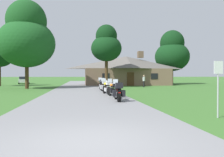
{
  "coord_description": "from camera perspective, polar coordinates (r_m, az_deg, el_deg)",
  "views": [
    {
      "loc": [
        -0.18,
        -5.05,
        1.59
      ],
      "look_at": [
        2.68,
        15.1,
        1.32
      ],
      "focal_mm": 35.17,
      "sensor_mm": 36.0,
      "label": 1
    }
  ],
  "objects": [
    {
      "name": "tree_right_of_lodge",
      "position": [
        42.71,
        15.35,
        6.51
      ],
      "size": [
        6.34,
        6.34,
        10.04
      ],
      "color": "#422D19",
      "rests_on": "ground"
    },
    {
      "name": "motorcycle_red_fifth_in_row",
      "position": [
        22.73,
        -2.81,
        -1.69
      ],
      "size": [
        0.66,
        2.08,
        1.3
      ],
      "rotation": [
        0.0,
        0.0,
        -0.01
      ],
      "color": "black",
      "rests_on": "asphalt_driveway"
    },
    {
      "name": "tree_by_lodge_front",
      "position": [
        30.46,
        -1.47,
        8.72
      ],
      "size": [
        4.2,
        4.2,
        8.59
      ],
      "color": "#422D19",
      "rests_on": "ground"
    },
    {
      "name": "motorcycle_orange_second_in_row",
      "position": [
        15.64,
        0.45,
        -2.84
      ],
      "size": [
        0.9,
        2.08,
        1.3
      ],
      "rotation": [
        0.0,
        0.0,
        0.14
      ],
      "color": "black",
      "rests_on": "asphalt_driveway"
    },
    {
      "name": "parked_white_suv_far_left",
      "position": [
        45.33,
        -21.95,
        -0.32
      ],
      "size": [
        2.93,
        4.91,
        1.4
      ],
      "rotation": [
        0.0,
        0.0,
        0.25
      ],
      "color": "silver",
      "rests_on": "ground"
    },
    {
      "name": "metal_signpost_roadside",
      "position": [
        9.16,
        25.87,
        -0.83
      ],
      "size": [
        0.36,
        0.06,
        2.14
      ],
      "color": "#9EA0A5",
      "rests_on": "ground"
    },
    {
      "name": "stone_lodge",
      "position": [
        37.15,
        3.72,
        2.15
      ],
      "size": [
        14.52,
        6.91,
        5.73
      ],
      "color": "brown",
      "rests_on": "ground"
    },
    {
      "name": "motorcycle_yellow_third_in_row",
      "position": [
        17.96,
        -1.33,
        -2.34
      ],
      "size": [
        0.77,
        2.08,
        1.3
      ],
      "rotation": [
        0.0,
        0.0,
        0.15
      ],
      "color": "black",
      "rests_on": "asphalt_driveway"
    },
    {
      "name": "bystander_white_shirt_near_lodge",
      "position": [
        30.28,
        8.29,
        -0.49
      ],
      "size": [
        0.38,
        0.47,
        1.67
      ],
      "rotation": [
        0.0,
        0.0,
        4.13
      ],
      "color": "black",
      "rests_on": "ground"
    },
    {
      "name": "ground_plane",
      "position": [
        25.1,
        -7.65,
        -2.88
      ],
      "size": [
        500.0,
        500.0,
        0.0
      ],
      "primitive_type": "plane",
      "color": "#386628"
    },
    {
      "name": "motorcycle_green_farthest_in_row",
      "position": [
        25.0,
        -2.9,
        -1.47
      ],
      "size": [
        0.66,
        2.08,
        1.3
      ],
      "rotation": [
        0.0,
        0.0,
        0.05
      ],
      "color": "black",
      "rests_on": "asphalt_driveway"
    },
    {
      "name": "asphalt_driveway",
      "position": [
        23.1,
        -7.62,
        -3.12
      ],
      "size": [
        6.4,
        80.0,
        0.06
      ],
      "primitive_type": "cube",
      "color": "slate",
      "rests_on": "ground"
    },
    {
      "name": "motorcycle_white_fourth_in_row",
      "position": [
        20.16,
        -2.08,
        -2.03
      ],
      "size": [
        0.72,
        2.08,
        1.3
      ],
      "rotation": [
        0.0,
        0.0,
        0.01
      ],
      "color": "black",
      "rests_on": "asphalt_driveway"
    },
    {
      "name": "tree_left_near",
      "position": [
        28.88,
        -21.3,
        10.05
      ],
      "size": [
        6.78,
        6.78,
        10.72
      ],
      "color": "#422D19",
      "rests_on": "ground"
    },
    {
      "name": "motorcycle_black_nearest_to_camera",
      "position": [
        13.22,
        1.52,
        -3.51
      ],
      "size": [
        0.73,
        2.08,
        1.3
      ],
      "rotation": [
        0.0,
        0.0,
        -0.02
      ],
      "color": "black",
      "rests_on": "asphalt_driveway"
    }
  ]
}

